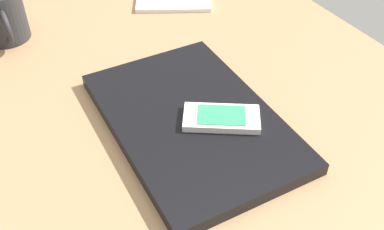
% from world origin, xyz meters
% --- Properties ---
extents(desk_surface, '(1.20, 0.80, 0.03)m').
position_xyz_m(desk_surface, '(0.00, 0.00, 0.01)').
color(desk_surface, '#9E7751').
rests_on(desk_surface, ground).
extents(laptop_closed, '(0.34, 0.22, 0.02)m').
position_xyz_m(laptop_closed, '(0.09, -0.01, 0.04)').
color(laptop_closed, black).
rests_on(laptop_closed, desk_surface).
extents(cell_phone_on_laptop, '(0.10, 0.12, 0.01)m').
position_xyz_m(cell_phone_on_laptop, '(0.12, 0.02, 0.05)').
color(cell_phone_on_laptop, silver).
rests_on(cell_phone_on_laptop, laptop_closed).
extents(coffee_mug, '(0.12, 0.08, 0.09)m').
position_xyz_m(coffee_mug, '(-0.29, -0.19, 0.08)').
color(coffee_mug, '#262628').
rests_on(coffee_mug, desk_surface).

